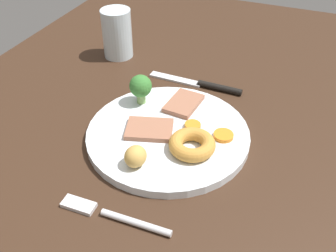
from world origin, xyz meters
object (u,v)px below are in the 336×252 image
(yorkshire_pudding, at_px, (192,144))
(broccoli_floret, at_px, (141,87))
(meat_slice_under, at_px, (184,103))
(knife, at_px, (203,84))
(dinner_plate, at_px, (168,134))
(carrot_coin_back, at_px, (223,135))
(meat_slice_main, at_px, (149,129))
(carrot_coin_front, at_px, (193,126))
(fork, at_px, (112,215))
(water_glass, at_px, (117,33))
(roast_potato_left, at_px, (135,156))

(yorkshire_pudding, relative_size, broccoli_floret, 1.33)
(meat_slice_under, relative_size, knife, 0.38)
(dinner_plate, bearing_deg, carrot_coin_back, -77.70)
(broccoli_floret, bearing_deg, knife, -35.10)
(meat_slice_main, height_order, yorkshire_pudding, yorkshire_pudding)
(meat_slice_main, xyz_separation_m, knife, (0.18, -0.03, -0.01))
(yorkshire_pudding, distance_m, carrot_coin_back, 0.06)
(broccoli_floret, bearing_deg, carrot_coin_front, -107.20)
(carrot_coin_front, xyz_separation_m, fork, (-0.20, 0.04, -0.01))
(yorkshire_pudding, bearing_deg, fork, 158.68)
(fork, bearing_deg, water_glass, -64.52)
(meat_slice_under, bearing_deg, carrot_coin_front, -146.34)
(carrot_coin_back, bearing_deg, meat_slice_main, 104.99)
(roast_potato_left, height_order, knife, roast_potato_left)
(dinner_plate, bearing_deg, broccoli_floret, 52.37)
(roast_potato_left, height_order, fork, roast_potato_left)
(meat_slice_under, relative_size, broccoli_floret, 1.35)
(fork, bearing_deg, carrot_coin_back, -116.89)
(meat_slice_under, xyz_separation_m, carrot_coin_front, (-0.05, -0.03, -0.00))
(meat_slice_under, height_order, yorkshire_pudding, yorkshire_pudding)
(carrot_coin_front, height_order, fork, carrot_coin_front)
(carrot_coin_front, height_order, knife, carrot_coin_front)
(knife, distance_m, water_glass, 0.22)
(dinner_plate, relative_size, meat_slice_under, 3.62)
(carrot_coin_back, bearing_deg, fork, 154.29)
(meat_slice_main, relative_size, roast_potato_left, 2.10)
(meat_slice_under, xyz_separation_m, fork, (-0.25, 0.01, -0.01))
(fork, bearing_deg, broccoli_floret, -75.20)
(fork, bearing_deg, roast_potato_left, -86.79)
(meat_slice_main, height_order, broccoli_floret, broccoli_floret)
(meat_slice_under, height_order, broccoli_floret, broccoli_floret)
(meat_slice_main, distance_m, fork, 0.16)
(knife, relative_size, water_glass, 1.83)
(meat_slice_under, bearing_deg, dinner_plate, -178.78)
(knife, bearing_deg, yorkshire_pudding, 104.96)
(roast_potato_left, bearing_deg, fork, -175.61)
(carrot_coin_front, xyz_separation_m, broccoli_floret, (0.03, 0.11, 0.03))
(yorkshire_pudding, height_order, knife, yorkshire_pudding)
(yorkshire_pudding, xyz_separation_m, carrot_coin_back, (0.05, -0.04, -0.01))
(knife, bearing_deg, carrot_coin_front, 103.14)
(roast_potato_left, relative_size, water_glass, 0.34)
(yorkshire_pudding, relative_size, fork, 0.46)
(carrot_coin_back, xyz_separation_m, water_glass, (0.20, 0.29, 0.03))
(meat_slice_main, xyz_separation_m, yorkshire_pudding, (-0.02, -0.08, 0.01))
(yorkshire_pudding, height_order, roast_potato_left, roast_potato_left)
(meat_slice_under, xyz_separation_m, roast_potato_left, (-0.16, 0.01, 0.01))
(roast_potato_left, xyz_separation_m, broccoli_floret, (0.14, 0.06, 0.02))
(meat_slice_main, relative_size, yorkshire_pudding, 1.04)
(dinner_plate, relative_size, broccoli_floret, 4.90)
(yorkshire_pudding, relative_size, knife, 0.38)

